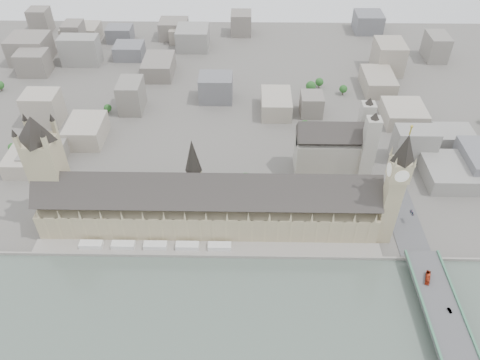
{
  "coord_description": "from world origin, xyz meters",
  "views": [
    {
      "loc": [
        30.06,
        -249.33,
        277.39
      ],
      "look_at": [
        25.01,
        40.57,
        31.24
      ],
      "focal_mm": 35.0,
      "sensor_mm": 36.0,
      "label": 1
    }
  ],
  "objects_px": {
    "car_silver": "(450,310)",
    "westminster_abbey": "(335,148)",
    "car_approach": "(412,213)",
    "palace_of_westminster": "(208,205)",
    "red_bus_north": "(428,278)",
    "elizabeth_tower": "(396,183)",
    "westminster_bridge": "(451,343)",
    "victoria_tower": "(47,166)"
  },
  "relations": [
    {
      "from": "car_silver",
      "to": "westminster_abbey",
      "type": "bearing_deg",
      "value": 96.45
    },
    {
      "from": "car_approach",
      "to": "palace_of_westminster",
      "type": "bearing_deg",
      "value": 178.15
    },
    {
      "from": "red_bus_north",
      "to": "car_approach",
      "type": "height_order",
      "value": "red_bus_north"
    },
    {
      "from": "elizabeth_tower",
      "to": "westminster_bridge",
      "type": "distance_m",
      "value": 111.81
    },
    {
      "from": "palace_of_westminster",
      "to": "red_bus_north",
      "type": "distance_m",
      "value": 170.32
    },
    {
      "from": "westminster_bridge",
      "to": "car_silver",
      "type": "bearing_deg",
      "value": 78.87
    },
    {
      "from": "westminster_bridge",
      "to": "car_silver",
      "type": "xyz_separation_m",
      "value": [
        4.07,
        20.7,
        5.81
      ]
    },
    {
      "from": "red_bus_north",
      "to": "victoria_tower",
      "type": "bearing_deg",
      "value": -173.01
    },
    {
      "from": "elizabeth_tower",
      "to": "westminster_abbey",
      "type": "distance_m",
      "value": 96.91
    },
    {
      "from": "victoria_tower",
      "to": "car_approach",
      "type": "relative_size",
      "value": 17.85
    },
    {
      "from": "elizabeth_tower",
      "to": "car_silver",
      "type": "distance_m",
      "value": 92.77
    },
    {
      "from": "red_bus_north",
      "to": "car_approach",
      "type": "distance_m",
      "value": 66.71
    },
    {
      "from": "victoria_tower",
      "to": "westminster_bridge",
      "type": "xyz_separation_m",
      "value": [
        284.0,
        -113.5,
        -50.08
      ]
    },
    {
      "from": "westminster_bridge",
      "to": "car_silver",
      "type": "distance_m",
      "value": 21.88
    },
    {
      "from": "red_bus_north",
      "to": "car_silver",
      "type": "distance_m",
      "value": 27.04
    },
    {
      "from": "westminster_bridge",
      "to": "westminster_abbey",
      "type": "height_order",
      "value": "westminster_abbey"
    },
    {
      "from": "elizabeth_tower",
      "to": "car_silver",
      "type": "relative_size",
      "value": 25.68
    },
    {
      "from": "westminster_bridge",
      "to": "victoria_tower",
      "type": "bearing_deg",
      "value": 158.22
    },
    {
      "from": "elizabeth_tower",
      "to": "car_approach",
      "type": "bearing_deg",
      "value": 32.75
    },
    {
      "from": "elizabeth_tower",
      "to": "red_bus_north",
      "type": "relative_size",
      "value": 9.08
    },
    {
      "from": "palace_of_westminster",
      "to": "westminster_abbey",
      "type": "relative_size",
      "value": 3.9
    },
    {
      "from": "elizabeth_tower",
      "to": "westminster_abbey",
      "type": "relative_size",
      "value": 1.58
    },
    {
      "from": "palace_of_westminster",
      "to": "victoria_tower",
      "type": "xyz_separation_m",
      "value": [
        -122.0,
        6.3,
        32.5
      ]
    },
    {
      "from": "westminster_abbey",
      "to": "westminster_bridge",
      "type": "bearing_deg",
      "value": -74.36
    },
    {
      "from": "elizabeth_tower",
      "to": "car_silver",
      "type": "height_order",
      "value": "elizabeth_tower"
    },
    {
      "from": "westminster_bridge",
      "to": "westminster_abbey",
      "type": "distance_m",
      "value": 190.56
    },
    {
      "from": "westminster_abbey",
      "to": "car_approach",
      "type": "xyz_separation_m",
      "value": [
        54.47,
        -69.38,
        -14.02
      ]
    },
    {
      "from": "westminster_bridge",
      "to": "red_bus_north",
      "type": "xyz_separation_m",
      "value": [
        -3.14,
        46.75,
        6.77
      ]
    },
    {
      "from": "westminster_abbey",
      "to": "palace_of_westminster",
      "type": "bearing_deg",
      "value": -145.83
    },
    {
      "from": "palace_of_westminster",
      "to": "car_silver",
      "type": "relative_size",
      "value": 63.3
    },
    {
      "from": "victoria_tower",
      "to": "westminster_bridge",
      "type": "height_order",
      "value": "victoria_tower"
    },
    {
      "from": "palace_of_westminster",
      "to": "red_bus_north",
      "type": "bearing_deg",
      "value": -20.83
    },
    {
      "from": "westminster_bridge",
      "to": "westminster_abbey",
      "type": "relative_size",
      "value": 4.78
    },
    {
      "from": "red_bus_north",
      "to": "car_silver",
      "type": "height_order",
      "value": "red_bus_north"
    },
    {
      "from": "palace_of_westminster",
      "to": "westminster_abbey",
      "type": "height_order",
      "value": "westminster_abbey"
    },
    {
      "from": "westminster_bridge",
      "to": "red_bus_north",
      "type": "relative_size",
      "value": 27.44
    },
    {
      "from": "elizabeth_tower",
      "to": "westminster_bridge",
      "type": "xyz_separation_m",
      "value": [
        24.0,
        -95.5,
        -52.96
      ]
    },
    {
      "from": "elizabeth_tower",
      "to": "westminster_abbey",
      "type": "height_order",
      "value": "elizabeth_tower"
    },
    {
      "from": "palace_of_westminster",
      "to": "elizabeth_tower",
      "type": "height_order",
      "value": "elizabeth_tower"
    },
    {
      "from": "elizabeth_tower",
      "to": "car_silver",
      "type": "bearing_deg",
      "value": -69.43
    },
    {
      "from": "elizabeth_tower",
      "to": "red_bus_north",
      "type": "distance_m",
      "value": 70.32
    },
    {
      "from": "palace_of_westminster",
      "to": "victoria_tower",
      "type": "distance_m",
      "value": 126.41
    }
  ]
}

